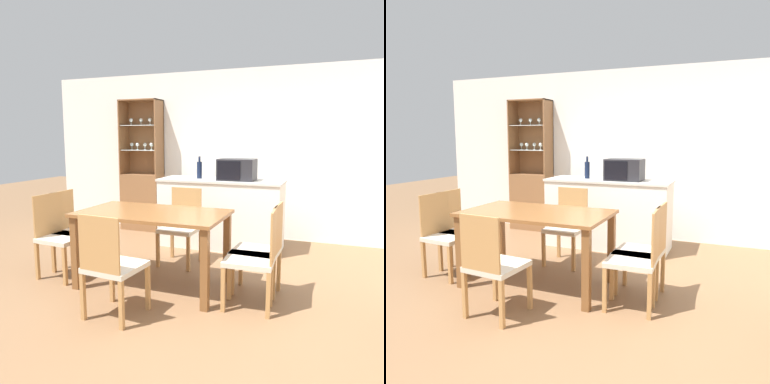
% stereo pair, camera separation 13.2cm
% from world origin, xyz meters
% --- Properties ---
extents(ground_plane, '(18.00, 18.00, 0.00)m').
position_xyz_m(ground_plane, '(0.00, 0.00, 0.00)').
color(ground_plane, brown).
extents(wall_back, '(6.80, 0.06, 2.55)m').
position_xyz_m(wall_back, '(0.00, 2.63, 1.27)').
color(wall_back, white).
rests_on(wall_back, ground_plane).
extents(kitchen_counter, '(1.72, 0.62, 0.95)m').
position_xyz_m(kitchen_counter, '(-0.19, 1.91, 0.48)').
color(kitchen_counter, white).
rests_on(kitchen_counter, ground_plane).
extents(display_cabinet, '(0.67, 0.33, 2.13)m').
position_xyz_m(display_cabinet, '(-1.71, 2.44, 0.64)').
color(display_cabinet, brown).
rests_on(display_cabinet, ground_plane).
extents(dining_table, '(1.50, 0.84, 0.78)m').
position_xyz_m(dining_table, '(-0.44, 0.31, 0.66)').
color(dining_table, brown).
rests_on(dining_table, ground_plane).
extents(dining_chair_head_far, '(0.44, 0.44, 0.91)m').
position_xyz_m(dining_chair_head_far, '(-0.44, 1.06, 0.46)').
color(dining_chair_head_far, beige).
rests_on(dining_chair_head_far, ground_plane).
extents(dining_chair_side_right_far, '(0.45, 0.45, 0.91)m').
position_xyz_m(dining_chair_side_right_far, '(0.64, 0.43, 0.46)').
color(dining_chair_side_right_far, beige).
rests_on(dining_chair_side_right_far, ground_plane).
extents(dining_chair_side_right_near, '(0.45, 0.45, 0.91)m').
position_xyz_m(dining_chair_side_right_near, '(0.64, 0.18, 0.46)').
color(dining_chair_side_right_near, beige).
rests_on(dining_chair_side_right_near, ground_plane).
extents(dining_chair_side_left_far, '(0.44, 0.44, 0.91)m').
position_xyz_m(dining_chair_side_left_far, '(-1.53, 0.43, 0.46)').
color(dining_chair_side_left_far, beige).
rests_on(dining_chair_side_left_far, ground_plane).
extents(dining_chair_side_left_near, '(0.46, 0.46, 0.91)m').
position_xyz_m(dining_chair_side_left_near, '(-1.52, 0.18, 0.46)').
color(dining_chair_side_left_near, beige).
rests_on(dining_chair_side_left_near, ground_plane).
extents(dining_chair_head_near, '(0.46, 0.46, 0.91)m').
position_xyz_m(dining_chair_head_near, '(-0.45, -0.45, 0.46)').
color(dining_chair_head_near, beige).
rests_on(dining_chair_head_near, ground_plane).
extents(microwave, '(0.49, 0.35, 0.29)m').
position_xyz_m(microwave, '(0.03, 1.89, 1.10)').
color(microwave, '#232328').
rests_on(microwave, kitchen_counter).
extents(wine_bottle, '(0.07, 0.07, 0.31)m').
position_xyz_m(wine_bottle, '(-0.51, 1.91, 1.08)').
color(wine_bottle, '#141E38').
rests_on(wine_bottle, kitchen_counter).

